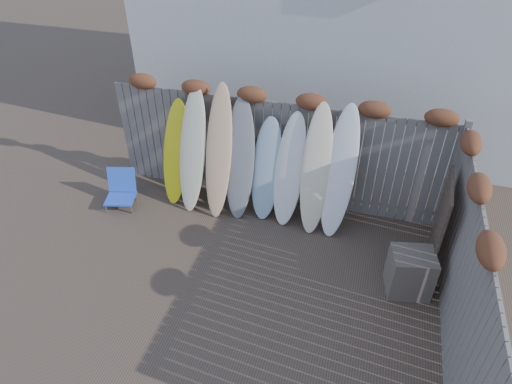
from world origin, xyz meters
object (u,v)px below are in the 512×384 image
(wooden_crate, at_px, (410,272))
(surfboard_0, at_px, (176,153))
(lattice_panel, at_px, (439,227))
(beach_chair, at_px, (121,189))

(wooden_crate, height_order, surfboard_0, surfboard_0)
(lattice_panel, bearing_deg, surfboard_0, 176.56)
(lattice_panel, xyz_separation_m, surfboard_0, (-4.56, 0.62, 0.15))
(beach_chair, height_order, surfboard_0, surfboard_0)
(beach_chair, distance_m, wooden_crate, 5.23)
(beach_chair, xyz_separation_m, wooden_crate, (5.18, -0.74, 0.04))
(lattice_panel, relative_size, surfboard_0, 0.81)
(surfboard_0, bearing_deg, wooden_crate, -10.59)
(beach_chair, relative_size, lattice_panel, 0.43)
(beach_chair, xyz_separation_m, surfboard_0, (0.94, 0.51, 0.64))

